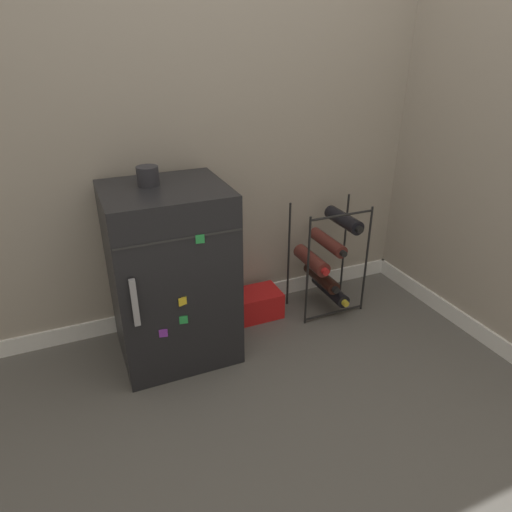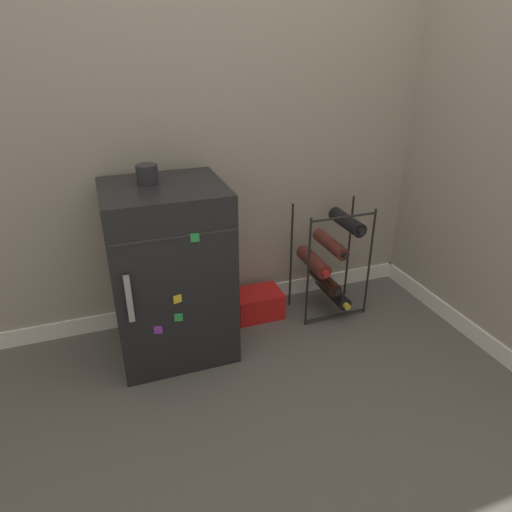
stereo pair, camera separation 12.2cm
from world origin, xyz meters
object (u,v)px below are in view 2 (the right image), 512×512
Objects in this scene: wine_rack at (330,261)px; fridge_top_cup at (147,174)px; mini_fridge at (170,272)px; soda_box at (258,304)px.

fridge_top_cup reaches higher than wine_rack.
wine_rack is at bearing 3.06° from mini_fridge.
mini_fridge is at bearing -176.94° from wine_rack.
soda_box is 2.76× the size of fridge_top_cup.
mini_fridge is 3.23× the size of soda_box.
mini_fridge reaches higher than soda_box.
mini_fridge is 0.60m from soda_box.
wine_rack is at bearing -0.55° from fridge_top_cup.
mini_fridge is 8.92× the size of fridge_top_cup.
wine_rack reaches higher than soda_box.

